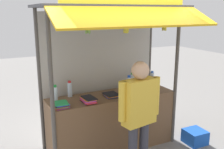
{
  "coord_description": "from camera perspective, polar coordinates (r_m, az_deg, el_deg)",
  "views": [
    {
      "loc": [
        -1.82,
        -3.61,
        2.29
      ],
      "look_at": [
        0.0,
        0.0,
        1.29
      ],
      "focal_mm": 41.22,
      "sensor_mm": 36.0,
      "label": 1
    }
  ],
  "objects": [
    {
      "name": "water_bottle_front_left",
      "position": [
        4.68,
        4.49,
        -1.3
      ],
      "size": [
        0.08,
        0.08,
        0.27
      ],
      "color": "silver",
      "rests_on": "stall_counter"
    },
    {
      "name": "stall_structure",
      "position": [
        4.21,
        -0.81,
        5.08
      ],
      "size": [
        2.32,
        1.52,
        2.73
      ],
      "color": "#4C4742",
      "rests_on": "ground"
    },
    {
      "name": "banana_bunch_rightmost",
      "position": [
        3.44,
        -5.35,
        10.28
      ],
      "size": [
        0.1,
        0.1,
        0.25
      ],
      "color": "#332D23"
    },
    {
      "name": "water_bottle_right",
      "position": [
        4.03,
        -12.46,
        -4.17
      ],
      "size": [
        0.07,
        0.07,
        0.26
      ],
      "color": "silver",
      "rests_on": "stall_counter"
    },
    {
      "name": "water_bottle_left",
      "position": [
        4.91,
        8.87,
        -0.78
      ],
      "size": [
        0.07,
        0.07,
        0.26
      ],
      "color": "silver",
      "rests_on": "stall_counter"
    },
    {
      "name": "magazine_stack_far_right",
      "position": [
        4.21,
        -0.11,
        -4.55
      ],
      "size": [
        0.25,
        0.31,
        0.04
      ],
      "color": "black",
      "rests_on": "stall_counter"
    },
    {
      "name": "water_bottle_front_right",
      "position": [
        4.43,
        3.77,
        -2.08
      ],
      "size": [
        0.08,
        0.08,
        0.28
      ],
      "color": "silver",
      "rests_on": "stall_counter"
    },
    {
      "name": "banana_bunch_leftmost",
      "position": [
        4.07,
        11.56,
        10.46
      ],
      "size": [
        0.09,
        0.09,
        0.25
      ],
      "color": "#332D23"
    },
    {
      "name": "stall_counter",
      "position": [
        4.43,
        0.0,
        -10.37
      ],
      "size": [
        2.12,
        0.63,
        0.94
      ],
      "primitive_type": "cube",
      "color": "brown",
      "rests_on": "ground"
    },
    {
      "name": "magazine_stack_center",
      "position": [
        4.4,
        7.91,
        -3.62
      ],
      "size": [
        0.24,
        0.27,
        0.07
      ],
      "color": "red",
      "rests_on": "stall_counter"
    },
    {
      "name": "banana_bunch_inner_right",
      "position": [
        3.69,
        3.15,
        10.17
      ],
      "size": [
        0.11,
        0.11,
        0.27
      ],
      "color": "#332D23"
    },
    {
      "name": "magazine_stack_mid_right",
      "position": [
        3.94,
        -5.3,
        -5.61
      ],
      "size": [
        0.2,
        0.3,
        0.08
      ],
      "color": "black",
      "rests_on": "stall_counter"
    },
    {
      "name": "ground_plane",
      "position": [
        4.64,
        0.0,
        -15.68
      ],
      "size": [
        20.0,
        20.0,
        0.0
      ],
      "primitive_type": "plane",
      "color": "slate"
    },
    {
      "name": "magazine_stack_back_left",
      "position": [
        3.81,
        -11.28,
        -6.6
      ],
      "size": [
        0.22,
        0.25,
        0.07
      ],
      "color": "purple",
      "rests_on": "stall_counter"
    },
    {
      "name": "vendor_person",
      "position": [
        3.52,
        6.07,
        -7.72
      ],
      "size": [
        0.63,
        0.27,
        1.66
      ],
      "rotation": [
        0.0,
        0.0,
        0.16
      ],
      "color": "#383842",
      "rests_on": "ground"
    },
    {
      "name": "plastic_crate",
      "position": [
        4.93,
        17.92,
        -12.98
      ],
      "size": [
        0.36,
        0.36,
        0.24
      ],
      "primitive_type": "cube",
      "rotation": [
        0.0,
        0.0,
        -0.04
      ],
      "color": "#194CB2",
      "rests_on": "ground"
    },
    {
      "name": "water_bottle_rear_center",
      "position": [
        4.2,
        -9.35,
        -3.25
      ],
      "size": [
        0.07,
        0.07,
        0.26
      ],
      "color": "silver",
      "rests_on": "stall_counter"
    }
  ]
}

